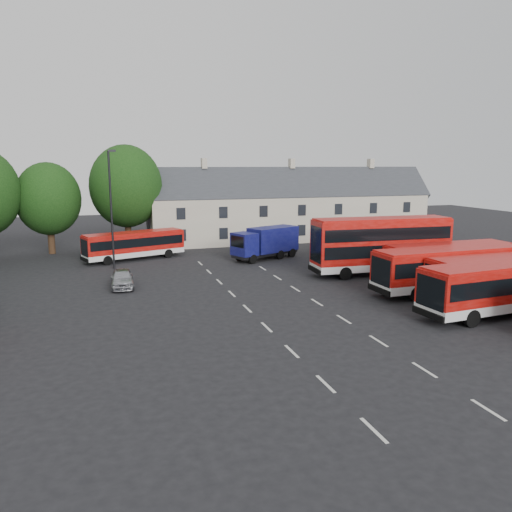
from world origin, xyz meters
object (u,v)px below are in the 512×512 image
object	(u,v)px
box_truck	(266,242)
bus_dd_south	(381,242)
lamppost	(111,206)
silver_car	(122,278)

from	to	relation	value
box_truck	bus_dd_south	bearing A→B (deg)	-77.23
box_truck	lamppost	world-z (taller)	lamppost
bus_dd_south	lamppost	bearing A→B (deg)	159.89
silver_car	bus_dd_south	bearing A→B (deg)	-3.10
silver_car	lamppost	distance (m)	8.96
bus_dd_south	silver_car	bearing A→B (deg)	178.07
bus_dd_south	lamppost	xyz separation A→B (m)	(-21.82, 9.29, 2.88)
silver_car	lamppost	size ratio (longest dim) A/B	0.39
box_truck	silver_car	xyz separation A→B (m)	(-14.33, -7.83, -1.06)
box_truck	silver_car	size ratio (longest dim) A/B	1.80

